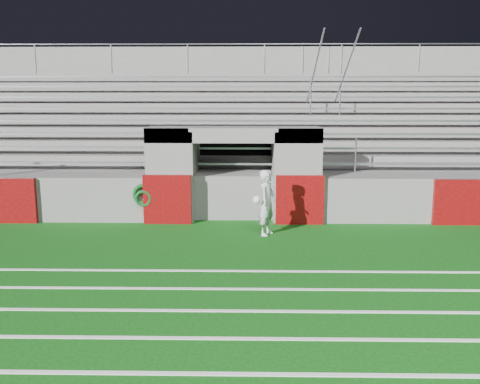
{
  "coord_description": "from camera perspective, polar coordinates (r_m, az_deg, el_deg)",
  "views": [
    {
      "loc": [
        0.44,
        -11.27,
        3.54
      ],
      "look_at": [
        0.2,
        1.8,
        1.1
      ],
      "focal_mm": 40.0,
      "sensor_mm": 36.0,
      "label": 1
    }
  ],
  "objects": [
    {
      "name": "field_markings",
      "position": [
        7.21,
        -2.71,
        -18.81
      ],
      "size": [
        28.0,
        8.09,
        0.01
      ],
      "color": "white",
      "rests_on": "ground"
    },
    {
      "name": "ground",
      "position": [
        11.82,
        -1.14,
        -6.86
      ],
      "size": [
        90.0,
        90.0,
        0.0
      ],
      "primitive_type": "plane",
      "color": "#0B460D",
      "rests_on": "ground"
    },
    {
      "name": "hose_coil",
      "position": [
        14.75,
        -10.26,
        -0.4
      ],
      "size": [
        0.6,
        0.15,
        0.64
      ],
      "color": "#0D4415",
      "rests_on": "ground"
    },
    {
      "name": "stadium_structure",
      "position": [
        19.35,
        -0.26,
        4.5
      ],
      "size": [
        26.0,
        8.48,
        5.42
      ],
      "color": "#615E5C",
      "rests_on": "ground"
    },
    {
      "name": "goalkeeper_with_ball",
      "position": [
        13.38,
        2.89,
        -1.13
      ],
      "size": [
        0.66,
        0.71,
        1.65
      ],
      "color": "#B6BCC0",
      "rests_on": "ground"
    }
  ]
}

